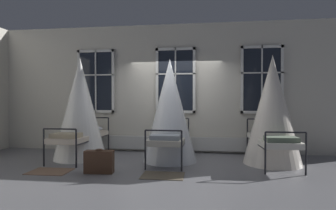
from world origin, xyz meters
name	(u,v)px	position (x,y,z in m)	size (l,w,h in m)	color
ground	(171,161)	(0.00, 0.00, 0.00)	(18.41, 18.41, 0.00)	slate
back_wall_with_windows	(176,88)	(0.00, 1.19, 1.76)	(10.20, 0.10, 3.53)	beige
window_bank	(175,112)	(0.00, 1.07, 1.11)	(5.65, 0.10, 2.80)	black
cot_first	(80,109)	(-2.25, 0.03, 1.21)	(1.27, 1.86, 2.49)	black
cot_second	(170,111)	(-0.03, 0.04, 1.17)	(1.27, 1.86, 2.40)	black
cot_third	(272,111)	(2.29, 0.03, 1.19)	(1.27, 1.86, 2.44)	black
rug_first	(50,171)	(-2.28, -1.25, 0.01)	(0.80, 0.56, 0.01)	brown
rug_second	(163,176)	(0.00, -1.25, 0.01)	(0.80, 0.56, 0.01)	brown
suitcase_dark	(99,162)	(-1.27, -1.22, 0.22)	(0.57, 0.25, 0.47)	#472D1E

